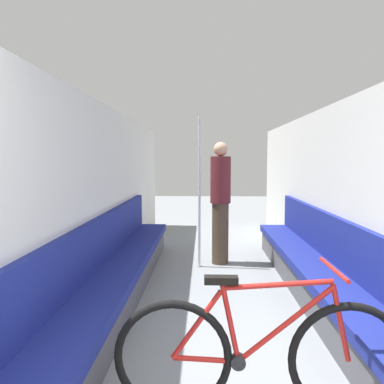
% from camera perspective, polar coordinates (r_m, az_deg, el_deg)
% --- Properties ---
extents(wall_left, '(0.10, 9.58, 2.19)m').
position_cam_1_polar(wall_left, '(4.17, -14.98, -1.48)').
color(wall_left, silver).
rests_on(wall_left, ground).
extents(wall_right, '(0.10, 9.58, 2.19)m').
position_cam_1_polar(wall_right, '(4.27, 22.67, -1.54)').
color(wall_right, silver).
rests_on(wall_right, ground).
extents(bench_seat_row_left, '(0.49, 5.13, 0.93)m').
position_cam_1_polar(bench_seat_row_left, '(4.19, -11.55, -12.57)').
color(bench_seat_row_left, '#4C4C51').
rests_on(bench_seat_row_left, ground).
extents(bench_seat_row_right, '(0.49, 5.13, 0.93)m').
position_cam_1_polar(bench_seat_row_right, '(4.28, 19.34, -12.41)').
color(bench_seat_row_right, '#4C4C51').
rests_on(bench_seat_row_right, ground).
extents(bicycle, '(1.76, 0.46, 0.92)m').
position_cam_1_polar(bicycle, '(2.48, 10.25, -23.30)').
color(bicycle, black).
rests_on(bicycle, ground).
extents(grab_pole_near, '(0.08, 0.08, 2.17)m').
position_cam_1_polar(grab_pole_near, '(5.33, 1.13, -0.34)').
color(grab_pole_near, gray).
rests_on(grab_pole_near, ground).
extents(passenger_standing, '(0.30, 0.30, 1.81)m').
position_cam_1_polar(passenger_standing, '(5.54, 4.35, -1.39)').
color(passenger_standing, '#473828').
rests_on(passenger_standing, ground).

